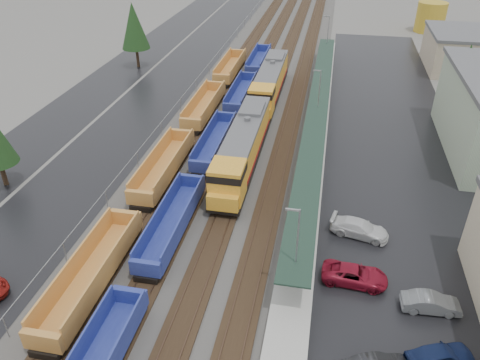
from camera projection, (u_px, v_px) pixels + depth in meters
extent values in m
cube|color=#302D2B|center=(257.00, 96.00, 71.10)|extent=(20.00, 160.00, 0.08)
cube|color=black|center=(218.00, 93.00, 72.03)|extent=(2.60, 160.00, 0.15)
cube|color=#473326|center=(214.00, 92.00, 72.09)|extent=(0.08, 160.00, 0.07)
cube|color=#473326|center=(223.00, 92.00, 71.85)|extent=(0.08, 160.00, 0.07)
cube|color=black|center=(244.00, 95.00, 71.37)|extent=(2.60, 160.00, 0.15)
cube|color=#473326|center=(239.00, 94.00, 71.43)|extent=(0.08, 160.00, 0.07)
cube|color=#473326|center=(248.00, 94.00, 71.19)|extent=(0.08, 160.00, 0.07)
cube|color=black|center=(270.00, 96.00, 70.71)|extent=(2.60, 160.00, 0.15)
cube|color=#473326|center=(265.00, 95.00, 70.77)|extent=(0.08, 160.00, 0.07)
cube|color=#473326|center=(275.00, 96.00, 70.53)|extent=(0.08, 160.00, 0.07)
cube|color=black|center=(296.00, 98.00, 70.05)|extent=(2.60, 160.00, 0.15)
cube|color=#473326|center=(291.00, 97.00, 70.11)|extent=(0.08, 160.00, 0.07)
cube|color=#473326|center=(301.00, 98.00, 69.87)|extent=(0.08, 160.00, 0.07)
cube|color=black|center=(163.00, 90.00, 73.59)|extent=(10.00, 160.00, 0.02)
cube|color=black|center=(104.00, 85.00, 75.24)|extent=(9.00, 160.00, 0.02)
cube|color=black|center=(391.00, 136.00, 59.63)|extent=(16.00, 100.00, 0.02)
cube|color=#9E9B93|center=(316.00, 127.00, 61.02)|extent=(3.00, 80.00, 0.70)
cylinder|color=gray|center=(300.00, 235.00, 39.33)|extent=(0.16, 0.16, 2.40)
cylinder|color=gray|center=(312.00, 152.00, 51.85)|extent=(0.16, 0.16, 2.40)
cylinder|color=gray|center=(319.00, 102.00, 64.38)|extent=(0.16, 0.16, 2.40)
cylinder|color=gray|center=(324.00, 68.00, 76.91)|extent=(0.16, 0.16, 2.40)
cylinder|color=gray|center=(327.00, 43.00, 89.43)|extent=(0.16, 0.16, 2.40)
cube|color=#1A2F24|center=(318.00, 107.00, 59.52)|extent=(2.60, 65.00, 0.15)
cylinder|color=gray|center=(296.00, 254.00, 34.05)|extent=(0.12, 0.12, 8.00)
cube|color=gray|center=(293.00, 210.00, 32.09)|extent=(1.00, 0.15, 0.12)
cylinder|color=gray|center=(318.00, 101.00, 59.10)|extent=(0.12, 0.12, 8.00)
cube|color=gray|center=(317.00, 71.00, 57.14)|extent=(1.00, 0.15, 0.12)
cylinder|color=gray|center=(327.00, 39.00, 84.16)|extent=(0.12, 0.12, 8.00)
cube|color=gray|center=(327.00, 16.00, 82.19)|extent=(1.00, 0.15, 0.12)
cylinder|color=gray|center=(6.00, 328.00, 32.08)|extent=(0.08, 0.08, 2.00)
cylinder|color=gray|center=(65.00, 253.00, 38.76)|extent=(0.08, 0.08, 2.00)
cylinder|color=gray|center=(107.00, 200.00, 45.44)|extent=(0.08, 0.08, 2.00)
cylinder|color=gray|center=(138.00, 160.00, 52.12)|extent=(0.08, 0.08, 2.00)
cylinder|color=gray|center=(162.00, 130.00, 58.80)|extent=(0.08, 0.08, 2.00)
cylinder|color=gray|center=(181.00, 106.00, 65.48)|extent=(0.08, 0.08, 2.00)
cylinder|color=gray|center=(196.00, 86.00, 72.17)|extent=(0.08, 0.08, 2.00)
cylinder|color=gray|center=(209.00, 69.00, 78.85)|extent=(0.08, 0.08, 2.00)
cylinder|color=gray|center=(220.00, 56.00, 85.53)|extent=(0.08, 0.08, 2.00)
cylinder|color=gray|center=(229.00, 44.00, 92.21)|extent=(0.08, 0.08, 2.00)
cylinder|color=gray|center=(237.00, 34.00, 98.89)|extent=(0.08, 0.08, 2.00)
cylinder|color=gray|center=(244.00, 25.00, 105.57)|extent=(0.08, 0.08, 2.00)
cylinder|color=gray|center=(251.00, 17.00, 112.25)|extent=(0.08, 0.08, 2.00)
cylinder|color=gray|center=(256.00, 10.00, 118.93)|extent=(0.08, 0.08, 2.00)
cylinder|color=gray|center=(261.00, 4.00, 125.61)|extent=(0.08, 0.08, 2.00)
cube|color=gray|center=(196.00, 80.00, 71.64)|extent=(0.05, 160.00, 0.05)
cylinder|color=#332316|center=(3.00, 174.00, 48.99)|extent=(0.50, 0.50, 2.70)
cylinder|color=#332316|center=(138.00, 58.00, 82.40)|extent=(0.50, 0.50, 3.30)
cone|color=black|center=(134.00, 26.00, 79.52)|extent=(4.84, 4.84, 7.70)
cylinder|color=#332316|center=(456.00, 106.00, 64.04)|extent=(0.50, 0.50, 3.00)
cone|color=black|center=(465.00, 71.00, 61.42)|extent=(4.40, 4.40, 7.00)
cube|color=black|center=(244.00, 159.00, 52.69)|extent=(3.21, 21.41, 0.43)
cube|color=#BF8B1C|center=(246.00, 140.00, 52.63)|extent=(3.00, 17.13, 3.21)
cube|color=#BF8B1C|center=(227.00, 182.00, 44.65)|extent=(3.21, 3.43, 3.64)
cube|color=black|center=(227.00, 172.00, 44.09)|extent=(3.27, 3.48, 0.75)
cube|color=#BF8B1C|center=(223.00, 202.00, 43.60)|extent=(3.00, 1.07, 1.50)
cube|color=#59595B|center=(246.00, 126.00, 51.73)|extent=(3.05, 17.13, 0.37)
cube|color=maroon|center=(232.00, 149.00, 53.56)|extent=(0.04, 17.13, 0.37)
cube|color=maroon|center=(259.00, 151.00, 53.06)|extent=(0.04, 17.13, 0.37)
cube|color=black|center=(244.00, 162.00, 52.92)|extent=(2.36, 6.42, 0.64)
cube|color=black|center=(230.00, 197.00, 46.60)|extent=(2.57, 4.28, 0.54)
cube|color=black|center=(255.00, 133.00, 59.12)|extent=(2.57, 4.28, 0.54)
cylinder|color=#59595B|center=(247.00, 119.00, 52.46)|extent=(0.75, 0.75, 0.54)
cube|color=#59595B|center=(252.00, 109.00, 55.17)|extent=(2.57, 4.28, 0.54)
cube|color=black|center=(270.00, 92.00, 70.23)|extent=(3.21, 21.41, 0.43)
cube|color=#BF8B1C|center=(271.00, 78.00, 70.17)|extent=(3.00, 17.13, 3.21)
cube|color=#BF8B1C|center=(262.00, 100.00, 62.19)|extent=(3.21, 3.43, 3.64)
cube|color=black|center=(262.00, 92.00, 61.63)|extent=(3.27, 3.48, 0.75)
cube|color=#BF8B1C|center=(259.00, 113.00, 61.14)|extent=(3.00, 1.07, 1.50)
cube|color=#59595B|center=(272.00, 67.00, 69.27)|extent=(3.05, 17.13, 0.37)
cube|color=maroon|center=(261.00, 86.00, 71.10)|extent=(0.04, 17.13, 0.37)
cube|color=maroon|center=(281.00, 87.00, 70.59)|extent=(0.04, 17.13, 0.37)
cube|color=black|center=(270.00, 95.00, 70.46)|extent=(2.36, 6.42, 0.64)
cube|color=black|center=(262.00, 114.00, 64.14)|extent=(2.57, 4.28, 0.54)
cube|color=black|center=(276.00, 78.00, 76.66)|extent=(2.57, 4.28, 0.54)
cylinder|color=#59595B|center=(273.00, 63.00, 70.00)|extent=(0.75, 0.75, 0.54)
cube|color=#59595B|center=(275.00, 57.00, 72.71)|extent=(2.57, 4.28, 0.54)
cube|color=#C48136|center=(93.00, 277.00, 36.47)|extent=(2.78, 13.26, 0.27)
cube|color=#C48136|center=(75.00, 265.00, 36.19)|extent=(0.16, 13.26, 1.92)
cube|color=#C48136|center=(107.00, 270.00, 35.75)|extent=(0.16, 13.26, 1.92)
cube|color=#C48136|center=(43.00, 341.00, 30.36)|extent=(2.78, 0.53, 1.50)
cube|color=#C48136|center=(126.00, 218.00, 41.80)|extent=(2.78, 0.53, 1.50)
cube|color=black|center=(52.00, 343.00, 31.55)|extent=(2.14, 2.35, 0.53)
cube|color=black|center=(125.00, 233.00, 41.73)|extent=(2.14, 2.35, 0.53)
cube|color=#C48136|center=(164.00, 169.00, 50.67)|extent=(2.78, 13.26, 0.27)
cube|color=#C48136|center=(152.00, 160.00, 50.39)|extent=(0.16, 13.26, 1.92)
cube|color=#C48136|center=(176.00, 163.00, 49.95)|extent=(0.16, 13.26, 1.92)
cube|color=#C48136|center=(140.00, 198.00, 44.56)|extent=(2.78, 0.53, 1.50)
cube|color=#C48136|center=(183.00, 136.00, 56.00)|extent=(2.78, 0.53, 1.50)
cube|color=black|center=(144.00, 203.00, 45.75)|extent=(2.14, 2.35, 0.53)
cube|color=black|center=(181.00, 146.00, 55.93)|extent=(2.14, 2.35, 0.53)
cube|color=#C48136|center=(205.00, 109.00, 64.87)|extent=(2.78, 13.26, 0.27)
cube|color=#C48136|center=(195.00, 101.00, 64.59)|extent=(0.16, 13.26, 1.92)
cube|color=#C48136|center=(214.00, 103.00, 64.15)|extent=(0.16, 13.26, 1.92)
cube|color=#C48136|center=(190.00, 124.00, 58.76)|extent=(2.78, 0.53, 1.50)
cube|color=#C48136|center=(216.00, 86.00, 70.20)|extent=(2.78, 0.53, 1.50)
cube|color=black|center=(193.00, 129.00, 59.95)|extent=(2.14, 2.35, 0.53)
cube|color=black|center=(215.00, 95.00, 70.13)|extent=(2.14, 2.35, 0.53)
cube|color=#C48136|center=(230.00, 70.00, 79.07)|extent=(2.78, 13.26, 0.27)
cube|color=#C48136|center=(223.00, 64.00, 78.79)|extent=(0.16, 13.26, 1.92)
cube|color=#C48136|center=(238.00, 65.00, 78.35)|extent=(0.16, 13.26, 1.92)
cube|color=#C48136|center=(221.00, 79.00, 72.96)|extent=(2.78, 0.53, 1.50)
cube|color=#C48136|center=(238.00, 54.00, 84.40)|extent=(2.78, 0.53, 1.50)
cube|color=black|center=(222.00, 84.00, 74.15)|extent=(2.14, 2.35, 0.53)
cube|color=black|center=(238.00, 61.00, 84.34)|extent=(2.14, 2.35, 0.53)
cube|color=navy|center=(130.00, 296.00, 33.89)|extent=(2.53, 0.49, 1.36)
cube|color=black|center=(128.00, 313.00, 33.83)|extent=(1.95, 2.14, 0.49)
cube|color=navy|center=(173.00, 225.00, 42.25)|extent=(2.53, 12.74, 0.24)
cube|color=navy|center=(159.00, 216.00, 41.99)|extent=(0.15, 12.74, 1.75)
cube|color=navy|center=(185.00, 219.00, 41.59)|extent=(0.15, 12.74, 1.75)
cube|color=navy|center=(146.00, 268.00, 36.41)|extent=(2.53, 0.49, 1.36)
cube|color=navy|center=(192.00, 181.00, 47.37)|extent=(2.53, 0.49, 1.36)
cube|color=black|center=(150.00, 272.00, 37.49)|extent=(1.95, 2.14, 0.49)
cube|color=black|center=(191.00, 193.00, 47.31)|extent=(1.95, 2.14, 0.49)
cube|color=navy|center=(215.00, 145.00, 55.73)|extent=(2.53, 12.74, 0.24)
cube|color=navy|center=(205.00, 137.00, 55.47)|extent=(0.15, 12.74, 1.75)
cube|color=navy|center=(225.00, 139.00, 55.07)|extent=(0.15, 12.74, 1.75)
cube|color=navy|center=(200.00, 167.00, 49.89)|extent=(2.53, 0.49, 1.36)
cube|color=navy|center=(227.00, 117.00, 60.85)|extent=(2.53, 0.49, 1.36)
cube|color=black|center=(202.00, 171.00, 50.97)|extent=(1.95, 2.14, 0.49)
cube|color=black|center=(226.00, 126.00, 60.79)|extent=(1.95, 2.14, 0.49)
cube|color=navy|center=(241.00, 95.00, 69.20)|extent=(2.53, 12.74, 0.24)
cube|color=navy|center=(233.00, 89.00, 68.95)|extent=(0.15, 12.74, 1.75)
cube|color=navy|center=(249.00, 90.00, 68.54)|extent=(0.15, 12.74, 1.75)
cube|color=navy|center=(232.00, 108.00, 63.37)|extent=(2.53, 0.49, 1.36)
cube|color=navy|center=(249.00, 76.00, 74.33)|extent=(2.53, 0.49, 1.36)
cube|color=black|center=(233.00, 113.00, 64.45)|extent=(1.95, 2.14, 0.49)
cube|color=black|center=(248.00, 84.00, 74.27)|extent=(1.95, 2.14, 0.49)
cube|color=navy|center=(259.00, 62.00, 82.68)|extent=(2.53, 12.74, 0.24)
cube|color=navy|center=(252.00, 57.00, 82.42)|extent=(0.15, 12.74, 1.75)
cube|color=navy|center=(266.00, 58.00, 82.02)|extent=(0.15, 12.74, 1.75)
cube|color=navy|center=(252.00, 70.00, 76.85)|extent=(2.53, 0.49, 1.36)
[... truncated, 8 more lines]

